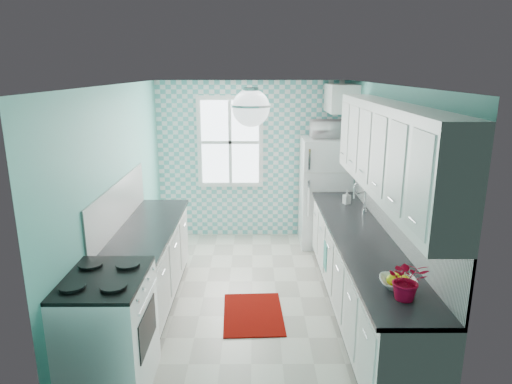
{
  "coord_description": "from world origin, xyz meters",
  "views": [
    {
      "loc": [
        0.03,
        -4.98,
        2.66
      ],
      "look_at": [
        0.05,
        0.25,
        1.25
      ],
      "focal_mm": 32.0,
      "sensor_mm": 36.0,
      "label": 1
    }
  ],
  "objects_px": {
    "sink": "(349,214)",
    "fruit_bowl": "(398,283)",
    "fridge": "(325,192)",
    "stove": "(107,333)",
    "ceiling_light": "(251,108)",
    "potted_plant": "(407,280)",
    "microwave": "(327,129)"
  },
  "relations": [
    {
      "from": "sink",
      "to": "fruit_bowl",
      "type": "height_order",
      "value": "sink"
    },
    {
      "from": "fridge",
      "to": "stove",
      "type": "height_order",
      "value": "fridge"
    },
    {
      "from": "ceiling_light",
      "to": "fruit_bowl",
      "type": "distance_m",
      "value": 1.97
    },
    {
      "from": "ceiling_light",
      "to": "potted_plant",
      "type": "bearing_deg",
      "value": -39.62
    },
    {
      "from": "ceiling_light",
      "to": "microwave",
      "type": "distance_m",
      "value": 2.86
    },
    {
      "from": "sink",
      "to": "ceiling_light",
      "type": "bearing_deg",
      "value": -138.79
    },
    {
      "from": "sink",
      "to": "microwave",
      "type": "xyz_separation_m",
      "value": [
        -0.09,
        1.4,
        0.87
      ]
    },
    {
      "from": "fridge",
      "to": "sink",
      "type": "relative_size",
      "value": 3.14
    },
    {
      "from": "ceiling_light",
      "to": "fridge",
      "type": "distance_m",
      "value": 3.18
    },
    {
      "from": "ceiling_light",
      "to": "stove",
      "type": "relative_size",
      "value": 0.34
    },
    {
      "from": "ceiling_light",
      "to": "sink",
      "type": "height_order",
      "value": "ceiling_light"
    },
    {
      "from": "ceiling_light",
      "to": "fruit_bowl",
      "type": "bearing_deg",
      "value": -33.51
    },
    {
      "from": "sink",
      "to": "fridge",
      "type": "bearing_deg",
      "value": 90.52
    },
    {
      "from": "ceiling_light",
      "to": "fridge",
      "type": "bearing_deg",
      "value": 66.73
    },
    {
      "from": "microwave",
      "to": "ceiling_light",
      "type": "bearing_deg",
      "value": 64.86
    },
    {
      "from": "ceiling_light",
      "to": "fridge",
      "type": "relative_size",
      "value": 0.21
    },
    {
      "from": "stove",
      "to": "microwave",
      "type": "relative_size",
      "value": 2.15
    },
    {
      "from": "sink",
      "to": "potted_plant",
      "type": "xyz_separation_m",
      "value": [
        -0.0,
        -2.18,
        0.18
      ]
    },
    {
      "from": "sink",
      "to": "microwave",
      "type": "distance_m",
      "value": 1.65
    },
    {
      "from": "ceiling_light",
      "to": "fruit_bowl",
      "type": "height_order",
      "value": "ceiling_light"
    },
    {
      "from": "ceiling_light",
      "to": "microwave",
      "type": "bearing_deg",
      "value": 66.73
    },
    {
      "from": "fridge",
      "to": "microwave",
      "type": "height_order",
      "value": "microwave"
    },
    {
      "from": "stove",
      "to": "sink",
      "type": "height_order",
      "value": "sink"
    },
    {
      "from": "fruit_bowl",
      "to": "potted_plant",
      "type": "height_order",
      "value": "potted_plant"
    },
    {
      "from": "sink",
      "to": "potted_plant",
      "type": "bearing_deg",
      "value": -93.43
    },
    {
      "from": "stove",
      "to": "microwave",
      "type": "bearing_deg",
      "value": 57.31
    },
    {
      "from": "stove",
      "to": "sink",
      "type": "xyz_separation_m",
      "value": [
        2.4,
        2.0,
        0.39
      ]
    },
    {
      "from": "stove",
      "to": "sink",
      "type": "distance_m",
      "value": 3.15
    },
    {
      "from": "sink",
      "to": "potted_plant",
      "type": "distance_m",
      "value": 2.19
    },
    {
      "from": "sink",
      "to": "microwave",
      "type": "bearing_deg",
      "value": 90.51
    },
    {
      "from": "fridge",
      "to": "fruit_bowl",
      "type": "relative_size",
      "value": 5.62
    },
    {
      "from": "sink",
      "to": "fruit_bowl",
      "type": "distance_m",
      "value": 1.98
    }
  ]
}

